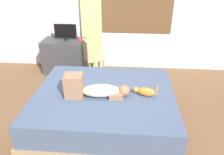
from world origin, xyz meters
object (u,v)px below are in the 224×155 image
at_px(bed, 105,106).
at_px(cat, 145,91).
at_px(desk, 65,56).
at_px(cup, 80,39).
at_px(chair_by_desk, 91,56).
at_px(person_lying, 94,89).
at_px(tv_monitor, 66,32).

distance_m(bed, cat, 0.68).
bearing_deg(desk, cup, -2.16).
relative_size(cat, cup, 4.41).
distance_m(desk, chair_by_desk, 0.75).
xyz_separation_m(person_lying, desk, (-0.96, 1.83, -0.23)).
height_order(bed, cat, cat).
bearing_deg(person_lying, bed, 39.07).
distance_m(cat, desk, 2.46).
xyz_separation_m(bed, desk, (-1.10, 1.72, 0.13)).
relative_size(bed, tv_monitor, 4.47).
xyz_separation_m(desk, chair_by_desk, (0.66, -0.32, 0.14)).
bearing_deg(desk, chair_by_desk, -26.09).
bearing_deg(person_lying, desk, 117.78).
bearing_deg(cup, person_lying, -72.07).
bearing_deg(cup, tv_monitor, 177.30).
xyz_separation_m(cup, chair_by_desk, (0.28, -0.31, -0.27)).
xyz_separation_m(desk, tv_monitor, (0.07, -0.00, 0.55)).
distance_m(bed, chair_by_desk, 1.48).
bearing_deg(desk, cat, -46.02).
bearing_deg(cat, cup, 127.16).
distance_m(person_lying, chair_by_desk, 1.54).
bearing_deg(tv_monitor, desk, 180.00).
distance_m(desk, cup, 0.56).
relative_size(person_lying, chair_by_desk, 1.10).
xyz_separation_m(tv_monitor, chair_by_desk, (0.59, -0.32, -0.41)).
distance_m(tv_monitor, cup, 0.33).
bearing_deg(cat, tv_monitor, 132.71).
relative_size(person_lying, cup, 11.83).
height_order(person_lying, desk, person_lying).
bearing_deg(chair_by_desk, cup, 132.64).
height_order(bed, chair_by_desk, chair_by_desk).
relative_size(cup, chair_by_desk, 0.09).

